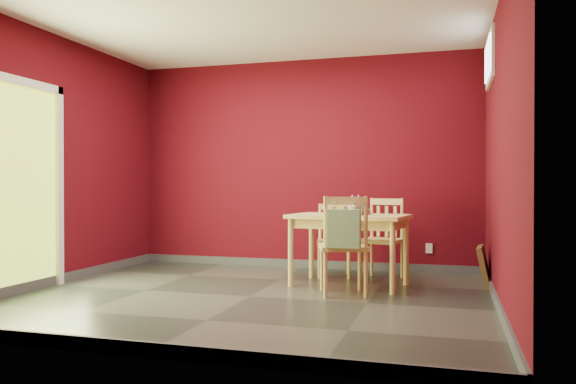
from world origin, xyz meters
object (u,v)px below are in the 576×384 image
(dining_table, at_px, (349,223))
(picture_frame, at_px, (484,267))
(tote_bag, at_px, (344,228))
(chair_far_right, at_px, (383,238))
(chair_far_left, at_px, (334,239))
(cat, at_px, (358,204))
(chair_near, at_px, (344,244))

(dining_table, relative_size, picture_frame, 2.93)
(tote_bag, bearing_deg, dining_table, 96.64)
(chair_far_right, bearing_deg, tote_bag, -99.25)
(chair_far_right, bearing_deg, dining_table, -118.33)
(chair_far_right, bearing_deg, picture_frame, -13.12)
(chair_far_left, height_order, cat, cat)
(chair_far_left, relative_size, picture_frame, 1.91)
(chair_far_left, distance_m, chair_near, 1.17)
(dining_table, height_order, chair_far_right, chair_far_right)
(chair_far_right, xyz_separation_m, chair_near, (-0.25, -1.07, 0.02))
(chair_far_right, height_order, chair_near, chair_near)
(dining_table, xyz_separation_m, picture_frame, (1.38, 0.30, -0.45))
(cat, distance_m, picture_frame, 1.46)
(chair_far_right, xyz_separation_m, picture_frame, (1.08, -0.25, -0.25))
(picture_frame, bearing_deg, dining_table, -167.90)
(chair_far_right, distance_m, cat, 0.69)
(dining_table, xyz_separation_m, tote_bag, (0.09, -0.74, 0.00))
(chair_far_left, relative_size, cat, 1.91)
(dining_table, relative_size, chair_far_right, 1.42)
(cat, bearing_deg, chair_near, -65.34)
(cat, relative_size, picture_frame, 1.00)
(chair_far_left, relative_size, tote_bag, 1.99)
(dining_table, distance_m, chair_far_left, 0.71)
(dining_table, relative_size, chair_far_left, 1.54)
(chair_near, distance_m, cat, 0.67)
(chair_far_left, height_order, picture_frame, chair_far_left)
(chair_far_right, height_order, tote_bag, chair_far_right)
(tote_bag, bearing_deg, chair_near, 101.39)
(picture_frame, bearing_deg, chair_near, -148.66)
(chair_near, height_order, cat, cat)
(tote_bag, height_order, cat, cat)
(chair_far_left, distance_m, cat, 0.82)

